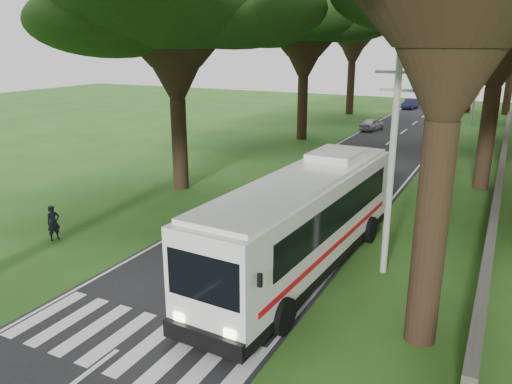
% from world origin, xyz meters
% --- Properties ---
extents(ground, '(140.00, 140.00, 0.00)m').
position_xyz_m(ground, '(0.00, 0.00, 0.00)').
color(ground, '#254814').
rests_on(ground, ground).
extents(road, '(8.00, 120.00, 0.04)m').
position_xyz_m(road, '(0.00, 25.00, 0.01)').
color(road, black).
rests_on(road, ground).
extents(crosswalk, '(8.00, 3.00, 0.01)m').
position_xyz_m(crosswalk, '(0.00, -2.00, 0.00)').
color(crosswalk, silver).
rests_on(crosswalk, ground).
extents(property_wall, '(0.35, 50.00, 1.20)m').
position_xyz_m(property_wall, '(9.00, 24.00, 0.60)').
color(property_wall, '#383533').
rests_on(property_wall, ground).
extents(pole_near, '(1.60, 0.24, 8.00)m').
position_xyz_m(pole_near, '(5.50, 6.00, 4.18)').
color(pole_near, gray).
rests_on(pole_near, ground).
extents(pole_mid, '(1.60, 0.24, 8.00)m').
position_xyz_m(pole_mid, '(5.50, 26.00, 4.18)').
color(pole_mid, gray).
rests_on(pole_mid, ground).
extents(pole_far, '(1.60, 0.24, 8.00)m').
position_xyz_m(pole_far, '(5.50, 46.00, 4.18)').
color(pole_far, gray).
rests_on(pole_far, ground).
extents(tree_l_mida, '(13.44, 13.44, 13.51)m').
position_xyz_m(tree_l_mida, '(-8.00, 12.00, 10.53)').
color(tree_l_mida, black).
rests_on(tree_l_mida, ground).
extents(tree_l_midb, '(13.15, 13.15, 13.77)m').
position_xyz_m(tree_l_midb, '(-7.50, 30.00, 10.83)').
color(tree_l_midb, black).
rests_on(tree_l_midb, ground).
extents(tree_l_far, '(12.52, 12.52, 15.07)m').
position_xyz_m(tree_l_far, '(-8.50, 48.00, 12.18)').
color(tree_l_far, black).
rests_on(tree_l_far, ground).
extents(coach_bus, '(3.52, 12.85, 3.75)m').
position_xyz_m(coach_bus, '(2.70, 4.79, 2.02)').
color(coach_bus, white).
rests_on(coach_bus, ground).
extents(distant_car_a, '(2.02, 3.69, 1.19)m').
position_xyz_m(distant_car_a, '(-3.00, 37.29, 0.62)').
color(distant_car_a, '#A8A8AC').
rests_on(distant_car_a, road).
extents(distant_car_b, '(1.78, 4.01, 1.28)m').
position_xyz_m(distant_car_b, '(-2.76, 56.36, 0.67)').
color(distant_car_b, '#222351').
rests_on(distant_car_b, road).
extents(distant_car_c, '(3.55, 5.56, 1.50)m').
position_xyz_m(distant_car_c, '(3.00, 57.85, 0.78)').
color(distant_car_c, maroon).
rests_on(distant_car_c, road).
extents(pedestrian, '(0.54, 0.66, 1.57)m').
position_xyz_m(pedestrian, '(-8.20, 2.67, 0.79)').
color(pedestrian, black).
rests_on(pedestrian, ground).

